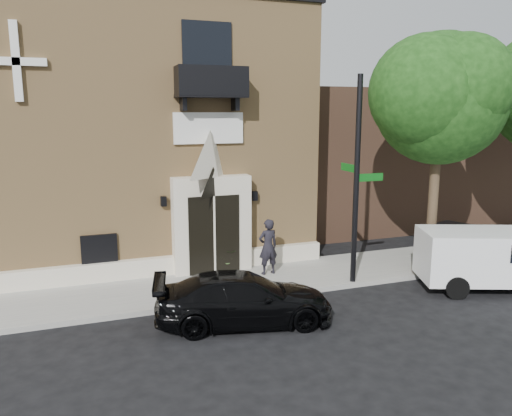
{
  "coord_description": "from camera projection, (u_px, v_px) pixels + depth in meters",
  "views": [
    {
      "loc": [
        -5.07,
        -12.92,
        5.43
      ],
      "look_at": [
        0.29,
        2.0,
        2.35
      ],
      "focal_mm": 35.0,
      "sensor_mm": 36.0,
      "label": 1
    }
  ],
  "objects": [
    {
      "name": "planter",
      "position": [
        227.0,
        260.0,
        16.82
      ],
      "size": [
        0.69,
        0.61,
        0.72
      ],
      "primitive_type": "imported",
      "rotation": [
        0.0,
        0.0,
        -0.08
      ],
      "color": "#446730",
      "rests_on": "sidewalk"
    },
    {
      "name": "cargo_van",
      "position": [
        501.0,
        257.0,
        15.3
      ],
      "size": [
        4.85,
        3.31,
        1.85
      ],
      "rotation": [
        0.0,
        0.0,
        -0.37
      ],
      "color": "white",
      "rests_on": "ground"
    },
    {
      "name": "street_sign",
      "position": [
        357.0,
        181.0,
        15.19
      ],
      "size": [
        1.01,
        1.01,
        6.37
      ],
      "rotation": [
        0.0,
        0.0,
        0.0
      ],
      "color": "black",
      "rests_on": "sidewalk"
    },
    {
      "name": "sidewalk",
      "position": [
        282.0,
        277.0,
        16.36
      ],
      "size": [
        42.0,
        3.0,
        0.15
      ],
      "primitive_type": "cube",
      "color": "gray",
      "rests_on": "ground"
    },
    {
      "name": "street_tree_left",
      "position": [
        443.0,
        97.0,
        15.86
      ],
      "size": [
        4.97,
        4.38,
        7.77
      ],
      "color": "#38281C",
      "rests_on": "sidewalk"
    },
    {
      "name": "ground",
      "position": [
        270.0,
        299.0,
        14.66
      ],
      "size": [
        120.0,
        120.0,
        0.0
      ],
      "primitive_type": "plane",
      "color": "black",
      "rests_on": "ground"
    },
    {
      "name": "dumpster",
      "position": [
        446.0,
        244.0,
        17.7
      ],
      "size": [
        2.25,
        1.78,
        1.29
      ],
      "rotation": [
        0.0,
        0.0,
        0.38
      ],
      "color": "#0E3619",
      "rests_on": "sidewalk"
    },
    {
      "name": "fire_hydrant",
      "position": [
        428.0,
        259.0,
        16.7
      ],
      "size": [
        0.47,
        0.38,
        0.83
      ],
      "color": "#B71331",
      "rests_on": "sidewalk"
    },
    {
      "name": "neighbour_building",
      "position": [
        420.0,
        154.0,
        26.35
      ],
      "size": [
        18.0,
        8.0,
        6.4
      ],
      "primitive_type": "cube",
      "color": "brown",
      "rests_on": "ground"
    },
    {
      "name": "pedestrian_near",
      "position": [
        268.0,
        247.0,
        16.33
      ],
      "size": [
        0.72,
        0.51,
        1.85
      ],
      "primitive_type": "imported",
      "rotation": [
        0.0,
        0.0,
        3.25
      ],
      "color": "black",
      "rests_on": "sidewalk"
    },
    {
      "name": "black_sedan",
      "position": [
        244.0,
        299.0,
        12.9
      ],
      "size": [
        4.86,
        2.7,
        1.33
      ],
      "primitive_type": "imported",
      "rotation": [
        0.0,
        0.0,
        1.38
      ],
      "color": "black",
      "rests_on": "ground"
    },
    {
      "name": "church",
      "position": [
        130.0,
        131.0,
        20.13
      ],
      "size": [
        12.2,
        11.01,
        9.3
      ],
      "color": "tan",
      "rests_on": "ground"
    }
  ]
}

